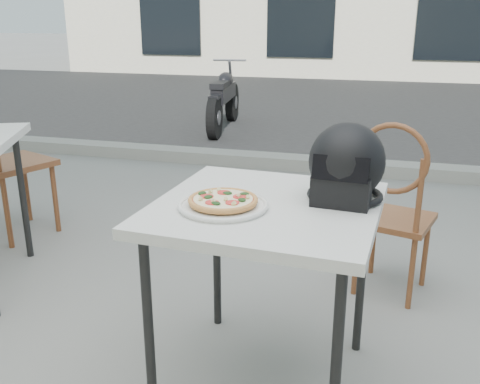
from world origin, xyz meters
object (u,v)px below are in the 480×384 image
(cafe_table_main, at_px, (266,221))
(cafe_chair_main, at_px, (393,202))
(pizza, at_px, (223,200))
(helmet, at_px, (346,166))
(plate, at_px, (223,205))
(motorcycle, at_px, (224,100))

(cafe_table_main, bearing_deg, cafe_chair_main, 61.50)
(pizza, height_order, cafe_chair_main, cafe_chair_main)
(cafe_table_main, relative_size, helmet, 2.69)
(pizza, bearing_deg, cafe_table_main, 33.94)
(plate, bearing_deg, cafe_chair_main, 57.56)
(cafe_table_main, bearing_deg, plate, -146.00)
(pizza, bearing_deg, helmet, 27.62)
(helmet, height_order, motorcycle, helmet)
(motorcycle, bearing_deg, cafe_chair_main, -68.27)
(plate, distance_m, helmet, 0.49)
(plate, distance_m, cafe_chair_main, 1.17)
(plate, height_order, helmet, helmet)
(pizza, xyz_separation_m, helmet, (0.42, 0.22, 0.10))
(cafe_chair_main, bearing_deg, pizza, 73.24)
(pizza, bearing_deg, plate, -87.50)
(cafe_chair_main, xyz_separation_m, motorcycle, (-2.17, 4.05, -0.15))
(plate, xyz_separation_m, cafe_chair_main, (0.61, 0.96, -0.25))
(cafe_chair_main, bearing_deg, plate, 73.24)
(motorcycle, bearing_deg, cafe_table_main, -77.42)
(plate, relative_size, motorcycle, 0.21)
(plate, bearing_deg, pizza, 92.50)
(cafe_chair_main, relative_size, motorcycle, 0.54)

